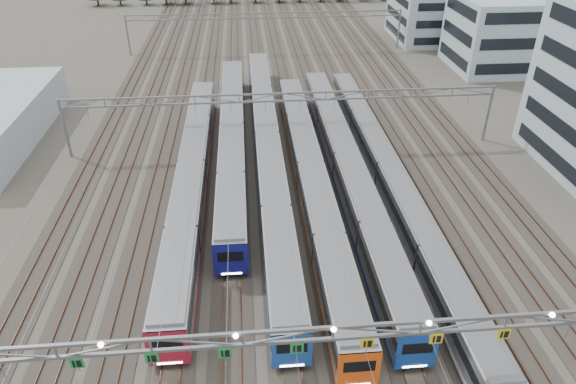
{
  "coord_description": "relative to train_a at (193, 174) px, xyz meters",
  "views": [
    {
      "loc": [
        -4.73,
        -22.19,
        31.65
      ],
      "look_at": [
        -0.81,
        22.99,
        3.5
      ],
      "focal_mm": 32.0,
      "sensor_mm": 36.0,
      "label": 1
    }
  ],
  "objects": [
    {
      "name": "depot_bldg_north",
      "position": [
        51.41,
        62.03,
        4.6
      ],
      "size": [
        22.0,
        18.0,
        13.8
      ],
      "primitive_type": "cube",
      "color": "#A2B8C2",
      "rests_on": "ground"
    },
    {
      "name": "gantry_mid",
      "position": [
        11.25,
        10.32,
        4.09
      ],
      "size": [
        56.36,
        0.36,
        8.0
      ],
      "color": "slate",
      "rests_on": "ground"
    },
    {
      "name": "gantry_far",
      "position": [
        11.25,
        55.32,
        4.09
      ],
      "size": [
        56.36,
        0.36,
        8.0
      ],
      "color": "slate",
      "rests_on": "ground"
    },
    {
      "name": "train_f",
      "position": [
        22.5,
        -1.6,
        -0.21
      ],
      "size": [
        2.82,
        61.53,
        3.67
      ],
      "color": "black",
      "rests_on": "ground"
    },
    {
      "name": "gantry_near",
      "position": [
        11.2,
        -29.8,
        4.79
      ],
      "size": [
        56.36,
        0.61,
        8.08
      ],
      "color": "slate",
      "rests_on": "ground"
    },
    {
      "name": "depot_bldg_mid",
      "position": [
        53.0,
        40.97,
        4.21
      ],
      "size": [
        14.0,
        16.0,
        13.03
      ],
      "primitive_type": "cube",
      "color": "#A2B8C2",
      "rests_on": "ground"
    },
    {
      "name": "train_a",
      "position": [
        0.0,
        0.0,
        0.0
      ],
      "size": [
        3.14,
        51.38,
        4.09
      ],
      "color": "black",
      "rests_on": "ground"
    },
    {
      "name": "track_bed",
      "position": [
        11.25,
        70.32,
        -0.81
      ],
      "size": [
        54.0,
        260.0,
        5.42
      ],
      "color": "#2D2823",
      "rests_on": "ground"
    },
    {
      "name": "train_c",
      "position": [
        9.0,
        6.86,
        -0.05
      ],
      "size": [
        3.06,
        67.08,
        3.99
      ],
      "color": "black",
      "rests_on": "ground"
    },
    {
      "name": "train_b",
      "position": [
        4.5,
        9.88,
        0.01
      ],
      "size": [
        3.15,
        51.8,
        4.11
      ],
      "color": "black",
      "rests_on": "ground"
    },
    {
      "name": "train_e",
      "position": [
        18.0,
        0.62,
        -0.03
      ],
      "size": [
        3.1,
        56.34,
        4.04
      ],
      "color": "black",
      "rests_on": "ground"
    },
    {
      "name": "train_d",
      "position": [
        13.5,
        -1.32,
        -0.04
      ],
      "size": [
        3.08,
        54.84,
        4.02
      ],
      "color": "black",
      "rests_on": "ground"
    }
  ]
}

